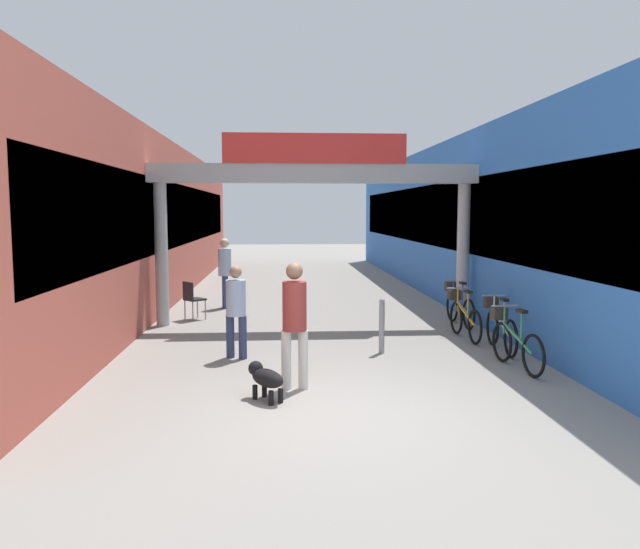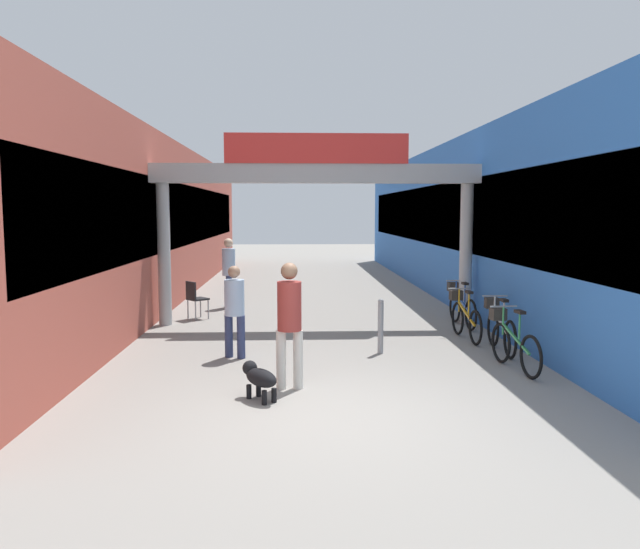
% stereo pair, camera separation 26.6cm
% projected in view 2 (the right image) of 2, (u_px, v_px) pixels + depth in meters
% --- Properties ---
extents(ground_plane, '(80.00, 80.00, 0.00)m').
position_uv_depth(ground_plane, '(335.00, 414.00, 7.74)').
color(ground_plane, gray).
extents(storefront_left, '(3.00, 26.00, 4.36)m').
position_uv_depth(storefront_left, '(137.00, 222.00, 18.24)').
color(storefront_left, '#B25142').
rests_on(storefront_left, ground_plane).
extents(storefront_right, '(3.00, 26.00, 4.36)m').
position_uv_depth(storefront_right, '(480.00, 222.00, 18.66)').
color(storefront_right, blue).
rests_on(storefront_right, ground_plane).
extents(arcade_sign_gateway, '(7.40, 0.47, 4.17)m').
position_uv_depth(arcade_sign_gateway, '(316.00, 190.00, 13.64)').
color(arcade_sign_gateway, '#B2B2B2').
rests_on(arcade_sign_gateway, ground_plane).
extents(pedestrian_with_dog, '(0.38, 0.34, 1.80)m').
position_uv_depth(pedestrian_with_dog, '(289.00, 316.00, 8.75)').
color(pedestrian_with_dog, silver).
rests_on(pedestrian_with_dog, ground_plane).
extents(pedestrian_companion, '(0.45, 0.45, 1.59)m').
position_uv_depth(pedestrian_companion, '(234.00, 306.00, 10.62)').
color(pedestrian_companion, navy).
rests_on(pedestrian_companion, ground_plane).
extents(pedestrian_carrying_crate, '(0.35, 0.38, 1.81)m').
position_uv_depth(pedestrian_carrying_crate, '(229.00, 268.00, 16.19)').
color(pedestrian_carrying_crate, navy).
rests_on(pedestrian_carrying_crate, ground_plane).
extents(dog_on_leash, '(0.59, 0.67, 0.49)m').
position_uv_depth(dog_on_leash, '(259.00, 377.00, 8.30)').
color(dog_on_leash, black).
rests_on(dog_on_leash, ground_plane).
extents(bicycle_green_nearest, '(0.46, 1.68, 0.98)m').
position_uv_depth(bicycle_green_nearest, '(512.00, 342.00, 9.92)').
color(bicycle_green_nearest, black).
rests_on(bicycle_green_nearest, ground_plane).
extents(bicycle_silver_second, '(0.46, 1.69, 0.98)m').
position_uv_depth(bicycle_silver_second, '(500.00, 327.00, 11.19)').
color(bicycle_silver_second, black).
rests_on(bicycle_silver_second, ground_plane).
extents(bicycle_orange_third, '(0.46, 1.69, 0.98)m').
position_uv_depth(bicycle_orange_third, '(464.00, 317.00, 12.28)').
color(bicycle_orange_third, black).
rests_on(bicycle_orange_third, ground_plane).
extents(bicycle_blue_farthest, '(0.46, 1.69, 0.98)m').
position_uv_depth(bicycle_blue_farthest, '(461.00, 306.00, 13.72)').
color(bicycle_blue_farthest, black).
rests_on(bicycle_blue_farthest, ground_plane).
extents(bollard_post_metal, '(0.10, 0.10, 0.98)m').
position_uv_depth(bollard_post_metal, '(381.00, 326.00, 10.99)').
color(bollard_post_metal, gray).
rests_on(bollard_post_metal, ground_plane).
extents(cafe_chair_black_nearer, '(0.56, 0.56, 0.89)m').
position_uv_depth(cafe_chair_black_nearer, '(195.00, 296.00, 14.47)').
color(cafe_chair_black_nearer, gray).
rests_on(cafe_chair_black_nearer, ground_plane).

